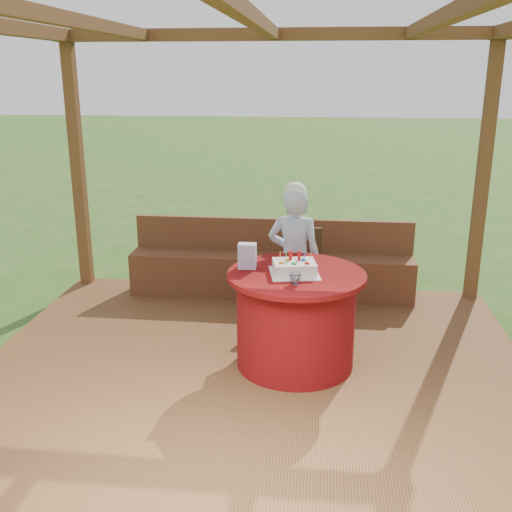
# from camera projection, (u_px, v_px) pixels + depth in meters

# --- Properties ---
(ground) EXTENTS (60.00, 60.00, 0.00)m
(ground) POSITION_uv_depth(u_px,v_px,m) (253.00, 381.00, 4.90)
(ground) COLOR #2C511B
(ground) RESTS_ON ground
(deck) EXTENTS (4.50, 4.00, 0.12)m
(deck) POSITION_uv_depth(u_px,v_px,m) (253.00, 375.00, 4.89)
(deck) COLOR brown
(deck) RESTS_ON ground
(pergola) EXTENTS (4.50, 4.00, 2.72)m
(pergola) POSITION_uv_depth(u_px,v_px,m) (252.00, 75.00, 4.19)
(pergola) COLOR brown
(pergola) RESTS_ON deck
(bench) EXTENTS (3.00, 0.42, 0.80)m
(bench) POSITION_uv_depth(u_px,v_px,m) (271.00, 271.00, 6.42)
(bench) COLOR brown
(bench) RESTS_ON deck
(table) EXTENTS (1.10, 1.10, 0.79)m
(table) POSITION_uv_depth(u_px,v_px,m) (296.00, 318.00, 4.83)
(table) COLOR maroon
(table) RESTS_ON deck
(chair) EXTENTS (0.46, 0.46, 0.84)m
(chair) POSITION_uv_depth(u_px,v_px,m) (303.00, 269.00, 5.88)
(chair) COLOR #322010
(chair) RESTS_ON deck
(elderly_woman) EXTENTS (0.52, 0.38, 1.38)m
(elderly_woman) POSITION_uv_depth(u_px,v_px,m) (294.00, 257.00, 5.46)
(elderly_woman) COLOR #97B7E0
(elderly_woman) RESTS_ON deck
(birthday_cake) EXTENTS (0.43, 0.43, 0.17)m
(birthday_cake) POSITION_uv_depth(u_px,v_px,m) (294.00, 267.00, 4.68)
(birthday_cake) COLOR white
(birthday_cake) RESTS_ON table
(gift_bag) EXTENTS (0.14, 0.09, 0.20)m
(gift_bag) POSITION_uv_depth(u_px,v_px,m) (247.00, 256.00, 4.80)
(gift_bag) COLOR #F09BCD
(gift_bag) RESTS_ON table
(drinking_glass) EXTENTS (0.09, 0.09, 0.08)m
(drinking_glass) POSITION_uv_depth(u_px,v_px,m) (295.00, 279.00, 4.45)
(drinking_glass) COLOR white
(drinking_glass) RESTS_ON table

